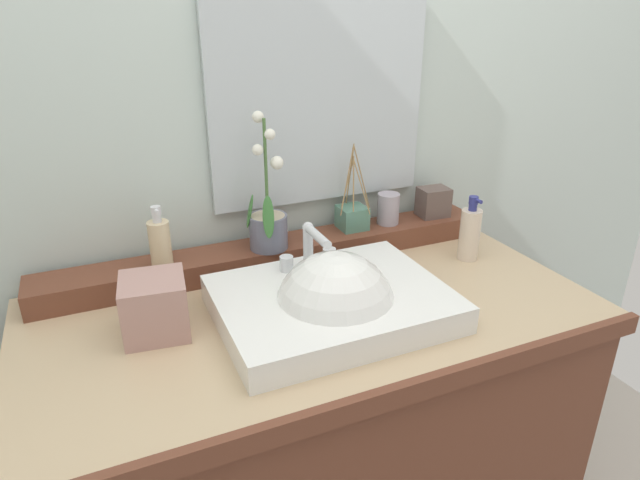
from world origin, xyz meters
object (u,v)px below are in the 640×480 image
Objects in this scene: tumbler_cup at (388,209)px; trinket_box at (433,202)px; sink_basin at (334,308)px; lotion_bottle at (470,233)px; tissue_box at (155,306)px; soap_dispenser at (160,242)px; potted_plant at (268,222)px; reed_diffuser at (352,216)px.

trinket_box is at bearing -0.37° from tumbler_cup.
sink_basin is 0.48m from lotion_bottle.
soap_dispenser is at bearing 76.32° from tissue_box.
tumbler_cup is (0.37, 0.02, -0.03)m from potted_plant.
trinket_box is at bearing 88.22° from lotion_bottle.
reed_diffuser is 1.85× the size of tissue_box.
tissue_box is at bearing -177.77° from lotion_bottle.
sink_basin is 3.81× the size of tissue_box.
lotion_bottle is (0.15, -0.18, -0.03)m from tumbler_cup.
reed_diffuser reaches higher than lotion_bottle.
potted_plant is at bearing 162.96° from lotion_bottle.
tissue_box is (-0.83, -0.21, -0.04)m from trinket_box.
soap_dispenser reaches higher than sink_basin.
tissue_box is (-0.68, -0.21, -0.04)m from tumbler_cup.
potted_plant is 0.37m from tumbler_cup.
trinket_box is at bearing 14.39° from tissue_box.
tumbler_cup is 0.11m from reed_diffuser.
potted_plant is 4.06× the size of trinket_box.
lotion_bottle is (0.46, 0.13, 0.05)m from sink_basin.
lotion_bottle reaches higher than tumbler_cup.
sink_basin is 5.64× the size of tumbler_cup.
potted_plant is 1.44× the size of reed_diffuser.
reed_diffuser reaches higher than sink_basin.
reed_diffuser is (0.52, 0.03, -0.03)m from soap_dispenser.
soap_dispenser is 0.85× the size of lotion_bottle.
potted_plant is 1.95× the size of lotion_bottle.
sink_basin is 0.57m from trinket_box.
potted_plant is at bearing -0.23° from soap_dispenser.
sink_basin is 1.43× the size of potted_plant.
soap_dispenser reaches higher than tissue_box.
tumbler_cup is at bearing -176.57° from trinket_box.
soap_dispenser is at bearing -177.84° from tumbler_cup.
trinket_box is (0.47, 0.31, 0.08)m from sink_basin.
potted_plant is at bearing 31.12° from tissue_box.
potted_plant is 3.93× the size of tumbler_cup.
sink_basin is 2.79× the size of lotion_bottle.
trinket_box is (0.15, -0.00, -0.00)m from tumbler_cup.
sink_basin is 0.39m from reed_diffuser.
sink_basin is at bearing -122.74° from reed_diffuser.
trinket_box is at bearing 1.67° from soap_dispenser.
potted_plant reaches higher than trinket_box.
lotion_bottle is at bearing -87.98° from trinket_box.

